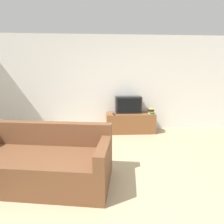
{
  "coord_description": "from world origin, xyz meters",
  "views": [
    {
      "loc": [
        0.14,
        -1.88,
        1.52
      ],
      "look_at": [
        0.36,
        2.16,
        0.69
      ],
      "focal_mm": 28.0,
      "sensor_mm": 36.0,
      "label": 1
    }
  ],
  "objects_px": {
    "television": "(128,105)",
    "remote_on_stand": "(114,114)",
    "couch": "(43,163)",
    "tv_stand": "(130,123)",
    "book_stack": "(151,111)"
  },
  "relations": [
    {
      "from": "television",
      "to": "remote_on_stand",
      "type": "bearing_deg",
      "value": -151.08
    },
    {
      "from": "couch",
      "to": "remote_on_stand",
      "type": "height_order",
      "value": "couch"
    },
    {
      "from": "television",
      "to": "couch",
      "type": "xyz_separation_m",
      "value": [
        -1.59,
        -2.3,
        -0.47
      ]
    },
    {
      "from": "tv_stand",
      "to": "remote_on_stand",
      "type": "xyz_separation_m",
      "value": [
        -0.46,
        -0.14,
        0.28
      ]
    },
    {
      "from": "book_stack",
      "to": "remote_on_stand",
      "type": "bearing_deg",
      "value": -175.9
    },
    {
      "from": "tv_stand",
      "to": "remote_on_stand",
      "type": "relative_size",
      "value": 6.93
    },
    {
      "from": "television",
      "to": "couch",
      "type": "height_order",
      "value": "television"
    },
    {
      "from": "book_stack",
      "to": "remote_on_stand",
      "type": "relative_size",
      "value": 1.19
    },
    {
      "from": "book_stack",
      "to": "remote_on_stand",
      "type": "xyz_separation_m",
      "value": [
        -1.01,
        -0.07,
        -0.06
      ]
    },
    {
      "from": "tv_stand",
      "to": "couch",
      "type": "height_order",
      "value": "couch"
    },
    {
      "from": "television",
      "to": "couch",
      "type": "bearing_deg",
      "value": -124.58
    },
    {
      "from": "tv_stand",
      "to": "television",
      "type": "xyz_separation_m",
      "value": [
        -0.05,
        0.09,
        0.49
      ]
    },
    {
      "from": "book_stack",
      "to": "remote_on_stand",
      "type": "height_order",
      "value": "book_stack"
    },
    {
      "from": "book_stack",
      "to": "couch",
      "type": "bearing_deg",
      "value": -135.53
    },
    {
      "from": "couch",
      "to": "remote_on_stand",
      "type": "relative_size",
      "value": 11.06
    }
  ]
}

